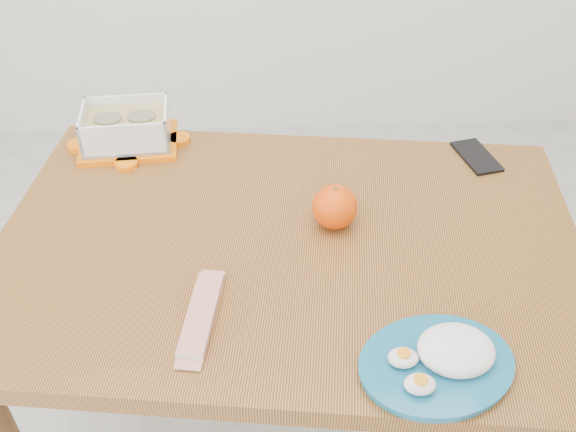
{
  "coord_description": "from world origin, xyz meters",
  "views": [
    {
      "loc": [
        0.08,
        -0.78,
        1.56
      ],
      "look_at": [
        0.11,
        0.13,
        0.81
      ],
      "focal_mm": 40.0,
      "sensor_mm": 36.0,
      "label": 1
    }
  ],
  "objects_px": {
    "dining_table": "(288,281)",
    "orange_fruit": "(335,207)",
    "rice_plate": "(443,358)",
    "food_container": "(127,128)",
    "smartphone": "(477,156)"
  },
  "relations": [
    {
      "from": "dining_table",
      "to": "orange_fruit",
      "type": "distance_m",
      "value": 0.18
    },
    {
      "from": "dining_table",
      "to": "rice_plate",
      "type": "distance_m",
      "value": 0.4
    },
    {
      "from": "food_container",
      "to": "orange_fruit",
      "type": "relative_size",
      "value": 2.62
    },
    {
      "from": "food_container",
      "to": "rice_plate",
      "type": "bearing_deg",
      "value": -53.04
    },
    {
      "from": "food_container",
      "to": "rice_plate",
      "type": "xyz_separation_m",
      "value": [
        0.57,
        -0.65,
        -0.02
      ]
    },
    {
      "from": "smartphone",
      "to": "rice_plate",
      "type": "bearing_deg",
      "value": -123.6
    },
    {
      "from": "food_container",
      "to": "orange_fruit",
      "type": "xyz_separation_m",
      "value": [
        0.44,
        -0.3,
        -0.0
      ]
    },
    {
      "from": "orange_fruit",
      "to": "food_container",
      "type": "bearing_deg",
      "value": 145.83
    },
    {
      "from": "food_container",
      "to": "smartphone",
      "type": "xyz_separation_m",
      "value": [
        0.78,
        -0.08,
        -0.04
      ]
    },
    {
      "from": "food_container",
      "to": "orange_fruit",
      "type": "bearing_deg",
      "value": -38.92
    },
    {
      "from": "food_container",
      "to": "smartphone",
      "type": "height_order",
      "value": "food_container"
    },
    {
      "from": "orange_fruit",
      "to": "smartphone",
      "type": "distance_m",
      "value": 0.4
    },
    {
      "from": "smartphone",
      "to": "orange_fruit",
      "type": "bearing_deg",
      "value": -160.99
    },
    {
      "from": "rice_plate",
      "to": "orange_fruit",
      "type": "bearing_deg",
      "value": 98.1
    },
    {
      "from": "orange_fruit",
      "to": "smartphone",
      "type": "relative_size",
      "value": 0.67
    }
  ]
}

